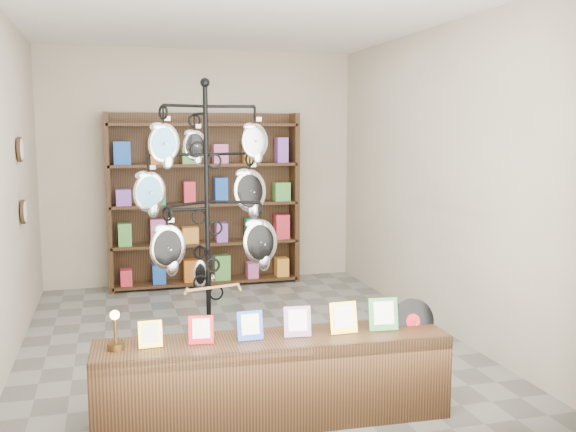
% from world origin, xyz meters
% --- Properties ---
extents(ground, '(5.00, 5.00, 0.00)m').
position_xyz_m(ground, '(0.00, 0.00, 0.00)').
color(ground, slate).
rests_on(ground, ground).
extents(room_envelope, '(5.00, 5.00, 5.00)m').
position_xyz_m(room_envelope, '(0.00, 0.00, 1.85)').
color(room_envelope, '#BCAD97').
rests_on(room_envelope, ground).
extents(display_tree, '(1.23, 1.14, 2.40)m').
position_xyz_m(display_tree, '(-0.38, -0.54, 1.39)').
color(display_tree, black).
rests_on(display_tree, ground).
extents(front_shelf, '(2.41, 0.60, 0.85)m').
position_xyz_m(front_shelf, '(-0.12, -1.75, 0.30)').
color(front_shelf, black).
rests_on(front_shelf, ground).
extents(back_shelving, '(2.42, 0.36, 2.20)m').
position_xyz_m(back_shelving, '(0.00, 2.30, 1.03)').
color(back_shelving, black).
rests_on(back_shelving, ground).
extents(wall_clocks, '(0.03, 0.24, 0.84)m').
position_xyz_m(wall_clocks, '(-1.97, 0.80, 1.50)').
color(wall_clocks, black).
rests_on(wall_clocks, ground).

